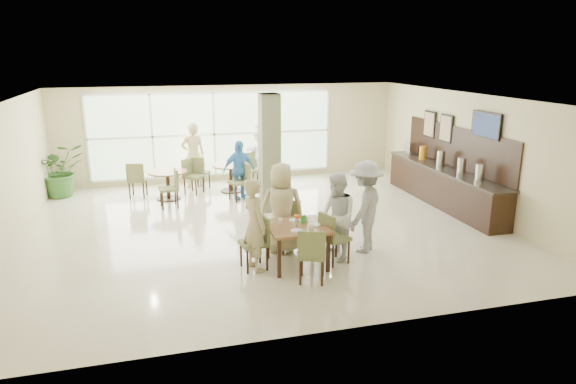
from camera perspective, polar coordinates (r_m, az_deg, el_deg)
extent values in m
plane|color=beige|center=(11.33, -2.57, -3.89)|extent=(10.00, 10.00, 0.00)
plane|color=white|center=(10.74, -2.75, 10.37)|extent=(10.00, 10.00, 0.00)
plane|color=beige|center=(15.30, -6.36, 6.49)|extent=(10.00, 0.00, 10.00)
plane|color=beige|center=(6.79, 5.68, -4.78)|extent=(10.00, 0.00, 10.00)
plane|color=beige|center=(11.04, -28.90, 1.23)|extent=(0.00, 9.00, 9.00)
plane|color=beige|center=(12.96, 19.53, 4.10)|extent=(0.00, 9.00, 9.00)
plane|color=silver|center=(15.20, -8.21, 6.37)|extent=(7.00, 0.00, 7.00)
cube|color=#686B4B|center=(12.18, -2.05, 4.31)|extent=(0.45, 0.45, 2.80)
cube|color=brown|center=(9.12, 1.00, -3.89)|extent=(1.04, 1.04, 0.05)
cube|color=black|center=(8.75, -0.99, -7.37)|extent=(0.06, 0.06, 0.70)
cube|color=black|center=(8.99, 4.48, -6.78)|extent=(0.06, 0.06, 0.70)
cube|color=black|center=(9.54, -2.29, -5.40)|extent=(0.06, 0.06, 0.70)
cube|color=black|center=(9.76, 2.76, -4.92)|extent=(0.06, 0.06, 0.70)
cylinder|color=brown|center=(13.61, -13.27, 2.20)|extent=(1.01, 1.01, 0.04)
cylinder|color=black|center=(13.70, -13.17, 0.67)|extent=(0.10, 0.10, 0.71)
cylinder|color=black|center=(13.78, -13.09, -0.70)|extent=(0.60, 0.60, 0.03)
cylinder|color=brown|center=(14.10, -6.39, 2.97)|extent=(1.00, 1.00, 0.04)
cylinder|color=black|center=(14.19, -6.35, 1.49)|extent=(0.10, 0.10, 0.71)
cylinder|color=black|center=(14.27, -6.31, 0.16)|extent=(0.60, 0.60, 0.03)
cylinder|color=white|center=(9.32, 2.01, -2.97)|extent=(0.08, 0.08, 0.10)
cylinder|color=white|center=(9.17, -0.88, -3.29)|extent=(0.08, 0.08, 0.10)
cylinder|color=white|center=(8.90, 2.63, -3.88)|extent=(0.08, 0.08, 0.10)
cylinder|color=white|center=(8.83, 0.95, -4.31)|extent=(0.20, 0.20, 0.01)
cylinder|color=white|center=(9.37, 0.71, -3.14)|extent=(0.20, 0.20, 0.01)
cylinder|color=white|center=(9.12, 3.03, -3.68)|extent=(0.20, 0.20, 0.01)
cylinder|color=#99B27F|center=(9.09, 1.00, -3.38)|extent=(0.07, 0.07, 0.12)
sphere|color=#FF6115|center=(9.06, 1.19, -2.71)|extent=(0.07, 0.07, 0.07)
sphere|color=#FF6115|center=(9.07, 0.87, -2.68)|extent=(0.07, 0.07, 0.07)
sphere|color=#FF6115|center=(9.03, 0.96, -2.78)|extent=(0.07, 0.07, 0.07)
cube|color=green|center=(9.22, 1.73, -3.02)|extent=(0.10, 0.03, 0.15)
cube|color=black|center=(13.39, 16.84, 0.50)|extent=(0.60, 4.60, 0.90)
cube|color=black|center=(13.28, 17.00, 2.46)|extent=(0.64, 4.70, 0.04)
cube|color=black|center=(13.34, 18.24, 4.73)|extent=(0.04, 4.60, 1.00)
cylinder|color=silver|center=(12.11, 20.54, 2.01)|extent=(0.20, 0.20, 0.40)
cylinder|color=silver|center=(12.67, 18.73, 2.73)|extent=(0.20, 0.20, 0.40)
cylinder|color=silver|center=(13.40, 16.62, 3.56)|extent=(0.20, 0.20, 0.40)
cylinder|color=orange|center=(14.17, 14.73, 4.22)|extent=(0.18, 0.18, 0.36)
cube|color=silver|center=(14.77, 13.40, 4.75)|extent=(0.18, 0.30, 0.36)
cube|color=black|center=(12.32, 21.17, 6.96)|extent=(0.06, 1.00, 0.58)
cube|color=#7F99CC|center=(12.31, 21.08, 6.96)|extent=(0.01, 0.92, 0.50)
cube|color=black|center=(13.68, 17.17, 6.77)|extent=(0.04, 0.55, 0.70)
cube|color=olive|center=(13.67, 17.08, 6.77)|extent=(0.01, 0.47, 0.62)
cube|color=black|center=(14.36, 15.48, 7.27)|extent=(0.04, 0.55, 0.70)
cube|color=olive|center=(14.34, 15.39, 7.27)|extent=(0.01, 0.47, 0.62)
imported|color=#336528|center=(14.81, -24.03, 2.23)|extent=(1.68, 1.68, 1.42)
imported|color=tan|center=(8.92, -3.73, -3.63)|extent=(0.54, 0.69, 1.66)
imported|color=tan|center=(9.71, -0.71, -1.78)|extent=(0.93, 0.63, 1.74)
imported|color=white|center=(9.41, 5.44, -2.76)|extent=(0.65, 0.82, 1.63)
imported|color=#A0A0A2|center=(9.84, 8.56, -1.63)|extent=(1.26, 1.28, 1.77)
imported|color=#4794D5|center=(13.34, -5.48, 2.45)|extent=(1.01, 0.75, 1.54)
imported|color=white|center=(14.24, -2.77, 4.00)|extent=(0.89, 1.79, 1.87)
imported|color=tan|center=(14.67, -10.48, 4.06)|extent=(0.71, 0.50, 1.85)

